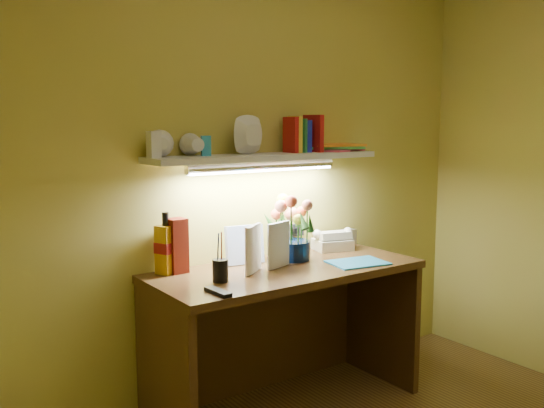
# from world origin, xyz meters

# --- Properties ---
(desk) EXTENTS (1.40, 0.60, 0.75)m
(desk) POSITION_xyz_m (0.00, 1.20, 0.38)
(desk) COLOR #37210F
(desk) RESTS_ON ground
(flower_bouquet) EXTENTS (0.26, 0.26, 0.35)m
(flower_bouquet) POSITION_xyz_m (0.13, 1.33, 0.93)
(flower_bouquet) COLOR #051435
(flower_bouquet) RESTS_ON desk
(telephone) EXTENTS (0.24, 0.20, 0.12)m
(telephone) POSITION_xyz_m (0.47, 1.39, 0.81)
(telephone) COLOR #EEE8CB
(telephone) RESTS_ON desk
(desk_clock) EXTENTS (0.09, 0.05, 0.09)m
(desk_clock) POSITION_xyz_m (0.64, 1.44, 0.80)
(desk_clock) COLOR silver
(desk_clock) RESTS_ON desk
(whisky_bottle) EXTENTS (0.11, 0.11, 0.30)m
(whisky_bottle) POSITION_xyz_m (-0.55, 1.43, 0.90)
(whisky_bottle) COLOR #C2860C
(whisky_bottle) RESTS_ON desk
(whisky_box) EXTENTS (0.09, 0.09, 0.27)m
(whisky_box) POSITION_xyz_m (-0.50, 1.42, 0.88)
(whisky_box) COLOR #581308
(whisky_box) RESTS_ON desk
(pen_cup) EXTENTS (0.09, 0.09, 0.18)m
(pen_cup) POSITION_xyz_m (-0.41, 1.15, 0.84)
(pen_cup) COLOR black
(pen_cup) RESTS_ON desk
(art_card) EXTENTS (0.20, 0.07, 0.20)m
(art_card) POSITION_xyz_m (-0.13, 1.39, 0.85)
(art_card) COLOR white
(art_card) RESTS_ON desk
(tv_remote) EXTENTS (0.05, 0.16, 0.02)m
(tv_remote) POSITION_xyz_m (-0.52, 0.99, 0.76)
(tv_remote) COLOR black
(tv_remote) RESTS_ON desk
(blue_folder) EXTENTS (0.32, 0.26, 0.01)m
(blue_folder) POSITION_xyz_m (0.35, 1.06, 0.75)
(blue_folder) COLOR #2993CC
(blue_folder) RESTS_ON desk
(desk_book_a) EXTENTS (0.16, 0.11, 0.24)m
(desk_book_a) POSITION_xyz_m (-0.27, 1.15, 0.87)
(desk_book_a) COLOR white
(desk_book_a) RESTS_ON desk
(desk_book_b) EXTENTS (0.17, 0.06, 0.23)m
(desk_book_b) POSITION_xyz_m (-0.11, 1.20, 0.87)
(desk_book_b) COLOR silver
(desk_book_b) RESTS_ON desk
(wall_shelf) EXTENTS (1.33, 0.35, 0.23)m
(wall_shelf) POSITION_xyz_m (0.00, 1.38, 1.34)
(wall_shelf) COLOR silver
(wall_shelf) RESTS_ON ground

